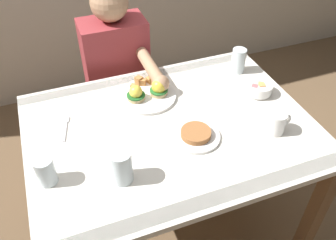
# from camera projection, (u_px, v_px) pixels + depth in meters

# --- Properties ---
(ground_plane) EXTENTS (6.00, 6.00, 0.00)m
(ground_plane) POSITION_uv_depth(u_px,v_px,m) (170.00, 224.00, 2.01)
(ground_plane) COLOR brown
(dining_table) EXTENTS (1.20, 0.90, 0.74)m
(dining_table) POSITION_uv_depth(u_px,v_px,m) (171.00, 144.00, 1.59)
(dining_table) COLOR white
(dining_table) RESTS_ON ground_plane
(eggs_benedict_plate) EXTENTS (0.27, 0.27, 0.09)m
(eggs_benedict_plate) POSITION_uv_depth(u_px,v_px,m) (148.00, 93.00, 1.66)
(eggs_benedict_plate) COLOR white
(eggs_benedict_plate) RESTS_ON dining_table
(fruit_bowl) EXTENTS (0.12, 0.12, 0.06)m
(fruit_bowl) POSITION_uv_depth(u_px,v_px,m) (259.00, 88.00, 1.68)
(fruit_bowl) COLOR white
(fruit_bowl) RESTS_ON dining_table
(coffee_mug) EXTENTS (0.11, 0.08, 0.09)m
(coffee_mug) POSITION_uv_depth(u_px,v_px,m) (276.00, 122.00, 1.47)
(coffee_mug) COLOR white
(coffee_mug) RESTS_ON dining_table
(fork) EXTENTS (0.05, 0.15, 0.00)m
(fork) POSITION_uv_depth(u_px,v_px,m) (65.00, 127.00, 1.51)
(fork) COLOR silver
(fork) RESTS_ON dining_table
(water_glass_near) EXTENTS (0.07, 0.07, 0.12)m
(water_glass_near) POSITION_uv_depth(u_px,v_px,m) (238.00, 62.00, 1.81)
(water_glass_near) COLOR silver
(water_glass_near) RESTS_ON dining_table
(water_glass_far) EXTENTS (0.08, 0.08, 0.13)m
(water_glass_far) POSITION_uv_depth(u_px,v_px,m) (121.00, 168.00, 1.27)
(water_glass_far) COLOR silver
(water_glass_far) RESTS_ON dining_table
(water_glass_extra) EXTENTS (0.07, 0.07, 0.11)m
(water_glass_extra) POSITION_uv_depth(u_px,v_px,m) (46.00, 172.00, 1.27)
(water_glass_extra) COLOR silver
(water_glass_extra) RESTS_ON dining_table
(side_plate) EXTENTS (0.20, 0.20, 0.04)m
(side_plate) POSITION_uv_depth(u_px,v_px,m) (196.00, 135.00, 1.46)
(side_plate) COLOR white
(side_plate) RESTS_ON dining_table
(diner_person) EXTENTS (0.34, 0.54, 1.14)m
(diner_person) POSITION_uv_depth(u_px,v_px,m) (119.00, 73.00, 1.98)
(diner_person) COLOR #33333D
(diner_person) RESTS_ON ground_plane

